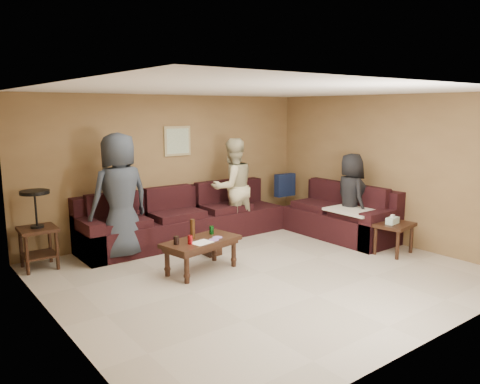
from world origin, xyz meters
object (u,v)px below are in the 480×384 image
Objects in this scene: sectional_sofa at (243,221)px; person_left at (120,196)px; person_middle at (233,187)px; side_table_right at (394,228)px; coffee_table at (201,244)px; waste_bin at (212,246)px; person_right at (351,197)px; end_table_left at (37,228)px.

person_left is at bearing 171.70° from sectional_sofa.
person_middle is (0.06, 0.37, 0.55)m from sectional_sofa.
person_middle reaches higher than side_table_right.
waste_bin is (0.53, 0.53, -0.25)m from coffee_table.
person_left is (-0.64, 1.25, 0.57)m from coffee_table.
person_right reaches higher than side_table_right.
end_table_left is 0.75× the size of person_right.
waste_bin is (-0.93, -0.41, -0.18)m from sectional_sofa.
sectional_sofa is 7.00× the size of side_table_right.
waste_bin is at bearing 143.90° from side_table_right.
waste_bin is 2.60m from person_right.
side_table_right is at bearing -22.10° from coffee_table.
sectional_sofa is 2.42× the size of person_left.
sectional_sofa is 1.03m from waste_bin.
waste_bin is at bearing 41.21° from person_middle.
side_table_right is 1.03m from person_right.
person_left is 1.27× the size of person_right.
waste_bin is at bearing -22.90° from end_table_left.
person_left reaches higher than waste_bin.
coffee_table is at bearing 111.24° from person_left.
person_middle reaches higher than end_table_left.
coffee_table is at bearing -147.24° from sectional_sofa.
person_right is (4.74, -1.69, 0.16)m from end_table_left.
person_right is at bearing -19.68° from end_table_left.
person_middle is at bearing 40.73° from coffee_table.
waste_bin is 0.15× the size of person_left.
person_middle is at bearing -3.49° from end_table_left.
sectional_sofa is 2.21m from person_left.
sectional_sofa is at bearing 73.62° from person_right.
end_table_left is 2.55m from waste_bin.
person_middle is at bearing 81.38° from sectional_sofa.
coffee_table is at bearing -40.27° from end_table_left.
end_table_left is 0.59× the size of person_left.
person_left is at bearing 145.41° from side_table_right.
sectional_sofa is at bearing 23.90° from waste_bin.
person_left is (-2.10, 0.31, 0.63)m from sectional_sofa.
coffee_table is at bearing 43.61° from person_middle.
person_middle is at bearing 175.72° from person_left.
coffee_table is 1.51m from person_left.
person_middle is at bearing 118.36° from side_table_right.
person_middle is (2.16, 0.06, -0.09)m from person_left.
sectional_sofa is 2.51m from side_table_right.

